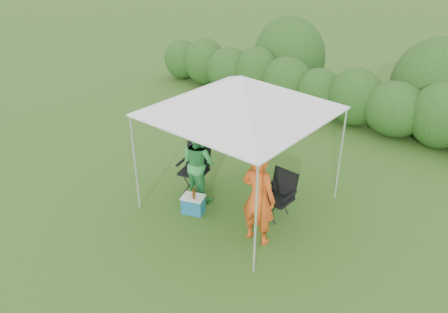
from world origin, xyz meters
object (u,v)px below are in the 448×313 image
Objects in this scene: chair_right at (280,192)px; man at (258,198)px; cooler at (193,204)px; canopy at (241,94)px; woman at (199,163)px; chair_left at (196,165)px.

man is at bearing -81.28° from chair_right.
cooler is (-1.42, -1.06, -0.37)m from chair_right.
man is 1.71m from cooler.
woman is (-0.85, -0.34, -1.64)m from canopy.
chair_left is at bearing 107.89° from cooler.
woman is at bearing -162.50° from chair_right.
chair_left is at bearing -20.28° from man.
chair_left is 0.43m from woman.
woman is (-1.76, -0.51, 0.26)m from chair_right.
man is 3.41× the size of cooler.
canopy reaches higher than cooler.
chair_right is 1.02m from man.
cooler is (-1.54, -0.12, -0.74)m from man.
chair_right is 1.81m from cooler.
chair_left is 1.89× the size of cooler.
chair_left is at bearing -173.69° from canopy.
woman is (-1.88, 0.43, -0.11)m from man.
cooler is (-0.51, -0.89, -2.27)m from canopy.
cooler is at bearing 0.65° from man.
canopy reaches higher than chair_right.
woman is at bearing 99.75° from cooler.
chair_right is at bearing -157.69° from woman.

